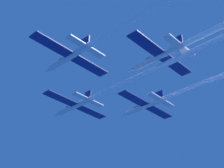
% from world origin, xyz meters
% --- Properties ---
extents(jet_lead, '(15.41, 54.54, 2.55)m').
position_xyz_m(jet_lead, '(0.23, -15.98, -0.73)').
color(jet_lead, silver).
extents(jet_left_wing, '(15.41, 45.32, 2.55)m').
position_xyz_m(jet_left_wing, '(-10.67, -22.65, 0.56)').
color(jet_left_wing, silver).
extents(jet_right_wing, '(15.41, 54.76, 2.55)m').
position_xyz_m(jet_right_wing, '(10.16, -26.34, -0.57)').
color(jet_right_wing, silver).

